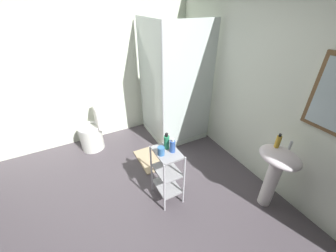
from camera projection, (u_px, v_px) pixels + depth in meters
The scene contains 13 objects.
ground_plane at pixel (132, 209), 2.56m from camera, with size 4.20×4.20×0.02m, color #4C454C.
wall_back at pixel (262, 87), 2.61m from camera, with size 4.20×0.14×2.50m.
wall_left at pixel (86, 69), 3.28m from camera, with size 0.10×4.20×2.50m, color white.
shower_stall at pixel (172, 113), 3.68m from camera, with size 0.92×0.92×2.00m.
pedestal_sink at pixel (276, 168), 2.33m from camera, with size 0.46×0.37×0.81m.
sink_faucet at pixel (290, 145), 2.23m from camera, with size 0.03×0.03×0.10m, color silver.
toilet at pixel (94, 131), 3.45m from camera, with size 0.37×0.49×0.76m.
storage_cart at pixel (167, 171), 2.48m from camera, with size 0.38×0.28×0.74m.
hand_soap_bottle at pixel (278, 141), 2.24m from camera, with size 0.05×0.05×0.17m.
shampoo_bottle_blue at pixel (173, 146), 2.29m from camera, with size 0.06×0.06×0.17m.
body_wash_bottle_green at pixel (167, 142), 2.34m from camera, with size 0.06×0.06×0.20m.
rinse_cup at pixel (161, 151), 2.26m from camera, with size 0.08×0.08×0.10m, color #3870B2.
bath_mat at pixel (151, 159), 3.33m from camera, with size 0.60×0.40×0.02m, color tan.
Camera 1 is at (1.65, -0.36, 2.21)m, focal length 22.01 mm.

